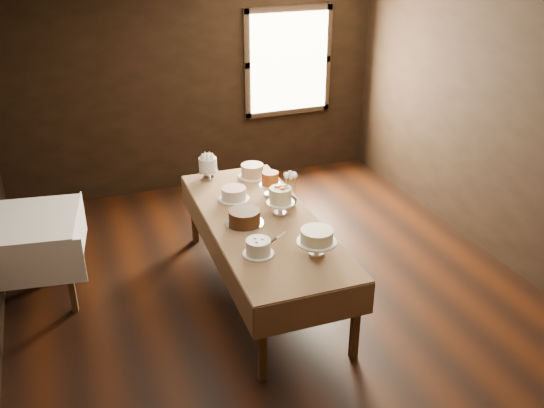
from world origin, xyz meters
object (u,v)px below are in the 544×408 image
Objects in this scene: cake_lattice at (234,194)px; cake_server_a at (281,235)px; cake_caramel at (270,185)px; cake_server_c at (243,206)px; cake_server_d at (280,201)px; cake_meringue at (208,169)px; cake_cream at (317,242)px; cake_server_b at (316,236)px; cake_speckled at (252,171)px; cake_flowers at (281,202)px; display_table at (262,225)px; flower_vase at (290,199)px; side_table at (25,229)px; cake_chocolate at (244,217)px; cake_swirl at (258,248)px.

cake_lattice is 1.47× the size of cake_server_a.
cake_server_c is at bearing -156.66° from cake_caramel.
cake_meringue is at bearing 96.37° from cake_server_d.
cake_cream is 0.31m from cake_server_b.
cake_flowers is (-0.04, -0.93, 0.05)m from cake_speckled.
display_table is 0.44m from flower_vase.
cake_cream is 1.62× the size of cake_server_d.
side_table is 3.81× the size of cake_flowers.
display_table is 2.23m from side_table.
flower_vase is (0.58, -0.93, -0.04)m from cake_meringue.
cake_server_d is (0.06, -0.68, -0.06)m from cake_speckled.
cake_chocolate is at bearing 118.46° from cake_cream.
cake_meringue reaches higher than side_table.
cake_server_a is at bearing -178.04° from cake_server_c.
side_table is at bearing -169.04° from cake_meringue.
cake_server_a and cake_server_c have the same top height.
flower_vase is (0.03, 0.67, 0.07)m from cake_server_b.
cake_lattice is 1.21× the size of cake_swirl.
side_table is 4.61× the size of cake_server_b.
cake_flowers reaches higher than cake_meringue.
cake_meringue reaches higher than cake_swirl.
side_table is 2.42m from cake_flowers.
cake_flowers is 1.21× the size of cake_server_d.
flower_vase is (0.10, -0.29, -0.04)m from cake_caramel.
cake_flowers reaches higher than cake_speckled.
cake_server_c is (-0.29, 0.27, -0.12)m from cake_flowers.
side_table is at bearing 173.46° from cake_caramel.
cake_caramel is 1.84× the size of flower_vase.
cake_server_b is (0.45, -1.00, -0.05)m from cake_lattice.
cake_flowers reaches higher than cake_caramel.
display_table is at bearing -104.30° from cake_speckled.
cake_cream is at bearing -91.20° from cake_speckled.
cake_flowers is 0.46m from cake_server_a.
side_table is 7.75× the size of flower_vase.
cake_server_c is at bearing 73.92° from cake_chocolate.
cake_swirl is 0.99m from flower_vase.
cake_cream reaches higher than side_table.
cake_speckled is at bearing -35.42° from cake_server_c.
cake_cream is at bearing -73.74° from display_table.
cake_lattice reaches higher than side_table.
cake_caramel reaches higher than cake_server_c.
side_table is 3.12× the size of cake_lattice.
cake_swirl is 1.22× the size of cake_server_a.
cake_flowers reaches higher than cake_chocolate.
cake_lattice is (-0.11, 0.52, 0.11)m from display_table.
cake_server_a is 0.31m from cake_server_b.
cake_chocolate reaches higher than cake_server_d.
cake_swirl is 0.59m from cake_server_b.
cake_chocolate is at bearing -131.57° from cake_caramel.
cake_chocolate is 0.40m from cake_flowers.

